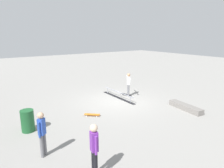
% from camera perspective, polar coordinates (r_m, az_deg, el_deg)
% --- Properties ---
extents(ground_plane, '(60.00, 60.00, 0.00)m').
position_cam_1_polar(ground_plane, '(12.48, 1.58, -4.98)').
color(ground_plane, gray).
extents(grind_rail, '(3.29, 0.25, 0.41)m').
position_cam_1_polar(grind_rail, '(13.15, 1.79, -3.17)').
color(grind_rail, black).
rests_on(grind_rail, ground_plane).
extents(skate_ledge, '(2.10, 0.68, 0.29)m').
position_cam_1_polar(skate_ledge, '(11.84, 20.24, -6.21)').
color(skate_ledge, gray).
rests_on(skate_ledge, ground_plane).
extents(skater_main, '(1.14, 0.67, 1.57)m').
position_cam_1_polar(skater_main, '(13.33, 4.73, 0.29)').
color(skater_main, slate).
rests_on(skater_main, ground_plane).
extents(skateboard_main, '(0.82, 0.39, 0.09)m').
position_cam_1_polar(skateboard_main, '(13.67, 4.01, -2.99)').
color(skateboard_main, black).
rests_on(skateboard_main, ground_plane).
extents(bystander_purple_shirt, '(0.38, 0.23, 1.65)m').
position_cam_1_polar(bystander_purple_shirt, '(5.96, -5.11, -17.65)').
color(bystander_purple_shirt, black).
rests_on(bystander_purple_shirt, ground_plane).
extents(bystander_blue_shirt, '(0.29, 0.32, 1.60)m').
position_cam_1_polar(bystander_blue_shirt, '(7.22, -19.36, -12.76)').
color(bystander_blue_shirt, slate).
rests_on(bystander_blue_shirt, ground_plane).
extents(loose_skateboard_orange, '(0.68, 0.73, 0.09)m').
position_cam_1_polar(loose_skateboard_orange, '(10.37, -5.74, -8.67)').
color(loose_skateboard_orange, orange).
rests_on(loose_skateboard_orange, ground_plane).
extents(trash_bin, '(0.55, 0.55, 0.95)m').
position_cam_1_polar(trash_bin, '(9.37, -22.98, -9.64)').
color(trash_bin, '#1E592D').
rests_on(trash_bin, ground_plane).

